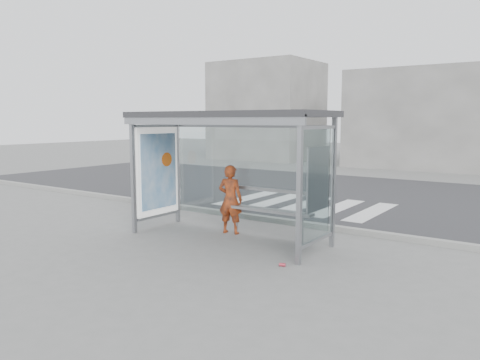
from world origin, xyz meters
name	(u,v)px	position (x,y,z in m)	size (l,w,h in m)	color
ground	(228,239)	(0.00, 0.00, 0.00)	(80.00, 80.00, 0.00)	slate
road	(353,195)	(0.00, 7.00, 0.00)	(30.00, 10.00, 0.01)	#2E2E31
curb	(275,220)	(0.00, 1.95, 0.06)	(30.00, 0.18, 0.12)	gray
crosswalk	(304,205)	(-0.50, 4.50, 0.00)	(4.55, 3.00, 0.00)	silver
bus_shelter	(214,143)	(-0.37, 0.06, 1.98)	(4.25, 1.65, 2.62)	gray
building_left	(267,111)	(-10.00, 18.00, 3.00)	(6.00, 5.00, 6.00)	slate
building_center	(433,119)	(0.00, 18.00, 2.50)	(8.00, 5.00, 5.00)	slate
person	(230,199)	(-0.26, 0.46, 0.75)	(0.55, 0.36, 1.50)	orange
bench	(268,210)	(0.67, 0.50, 0.61)	(2.00, 0.33, 1.03)	gray
soda_can	(282,265)	(1.83, -0.94, 0.03)	(0.06, 0.06, 0.11)	#E54356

